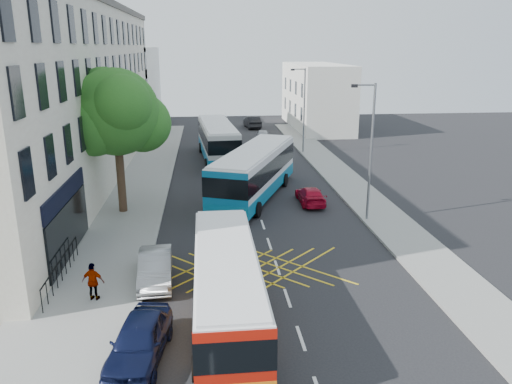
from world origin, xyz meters
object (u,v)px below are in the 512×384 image
object	(u,v)px
parked_car_silver	(155,268)
red_hatchback	(310,195)
bus_mid	(255,172)
parked_car_blue	(139,340)
street_tree	(116,113)
distant_car_dark	(252,122)
distant_car_grey	(223,130)
bus_far	(218,140)
distant_car_silver	(263,134)
bus_near	(227,286)
pedestrian_far	(93,282)
lamp_far	(303,106)
lamp_near	(370,145)

from	to	relation	value
parked_car_silver	red_hatchback	bearing A→B (deg)	45.71
bus_mid	parked_car_blue	distance (m)	19.13
street_tree	bus_mid	world-z (taller)	street_tree
red_hatchback	distant_car_dark	bearing A→B (deg)	-88.37
distant_car_grey	distant_car_dark	world-z (taller)	distant_car_dark
parked_car_silver	distant_car_dark	xyz separation A→B (m)	(8.40, 43.16, 0.08)
street_tree	parked_car_silver	distance (m)	11.71
red_hatchback	distant_car_grey	xyz separation A→B (m)	(-4.81, 27.47, 0.07)
bus_far	distant_car_silver	world-z (taller)	bus_far
bus_near	distant_car_silver	world-z (taller)	bus_near
distant_car_grey	street_tree	bearing A→B (deg)	-98.06
street_tree	bus_far	xyz separation A→B (m)	(6.40, 15.12, -4.51)
pedestrian_far	distant_car_dark	bearing A→B (deg)	-90.08
bus_near	distant_car_grey	xyz separation A→B (m)	(1.42, 41.86, -0.87)
lamp_far	distant_car_dark	distance (m)	17.06
bus_near	pedestrian_far	size ratio (longest dim) A/B	6.32
distant_car_silver	bus_mid	bearing A→B (deg)	85.71
bus_mid	parked_car_silver	world-z (taller)	bus_mid
red_hatchback	distant_car_grey	bearing A→B (deg)	-79.90
lamp_far	parked_car_blue	bearing A→B (deg)	-109.86
distant_car_dark	parked_car_silver	bearing A→B (deg)	72.85
bus_mid	bus_far	world-z (taller)	bus_mid
lamp_far	parked_car_blue	distance (m)	34.94
bus_near	red_hatchback	distance (m)	15.71
red_hatchback	distant_car_silver	distance (m)	23.99
pedestrian_far	lamp_near	bearing A→B (deg)	-135.32
pedestrian_far	parked_car_silver	bearing A→B (deg)	-130.42
lamp_near	pedestrian_far	size ratio (longest dim) A/B	5.00
bus_far	parked_car_blue	distance (m)	30.95
street_tree	distant_car_dark	bearing A→B (deg)	71.24
parked_car_blue	pedestrian_far	size ratio (longest dim) A/B	2.60
bus_far	parked_car_blue	size ratio (longest dim) A/B	2.93
red_hatchback	bus_mid	bearing A→B (deg)	-26.71
bus_mid	distant_car_dark	size ratio (longest dim) A/B	2.69
street_tree	distant_car_grey	size ratio (longest dim) A/B	1.95
bus_near	distant_car_silver	size ratio (longest dim) A/B	2.96
bus_mid	red_hatchback	size ratio (longest dim) A/B	3.19
lamp_near	bus_near	world-z (taller)	lamp_near
distant_car_grey	bus_near	bearing A→B (deg)	-85.46
lamp_near	distant_car_grey	bearing A→B (deg)	103.28
parked_car_silver	distant_car_silver	size ratio (longest dim) A/B	1.20
bus_near	distant_car_grey	size ratio (longest dim) A/B	2.24
lamp_far	bus_near	distance (m)	32.01
lamp_near	bus_near	size ratio (longest dim) A/B	0.79
bus_near	red_hatchback	world-z (taller)	bus_near
distant_car_silver	pedestrian_far	distance (m)	38.00
distant_car_grey	red_hatchback	bearing A→B (deg)	-73.59
distant_car_dark	bus_near	bearing A→B (deg)	77.30
lamp_far	red_hatchback	distance (m)	16.92
distant_car_grey	parked_car_silver	bearing A→B (deg)	-90.14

